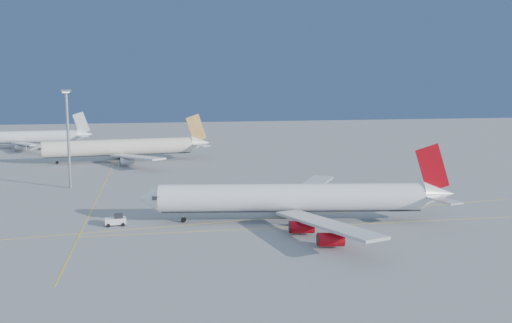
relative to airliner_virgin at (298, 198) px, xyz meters
name	(u,v)px	position (x,y,z in m)	size (l,w,h in m)	color
ground	(271,211)	(-3.82, 9.65, -4.93)	(500.00, 500.00, 0.00)	slate
taxiway_lines	(204,207)	(-18.53, 15.99, -4.92)	(118.86, 140.00, 0.02)	yellow
airliner_virgin	(298,198)	(0.00, 0.00, 0.00)	(66.24, 59.02, 16.36)	white
airliner_etihad	(123,147)	(-40.75, 92.50, 0.06)	(62.85, 57.71, 16.40)	beige
airliner_third	(24,137)	(-83.85, 138.19, -0.40)	(55.81, 51.46, 14.98)	white
pushback_tug	(116,220)	(-37.37, 3.10, -3.85)	(4.35, 2.90, 2.34)	white
light_mast	(68,131)	(-52.25, 45.26, 10.72)	(2.29, 2.29, 26.52)	gray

